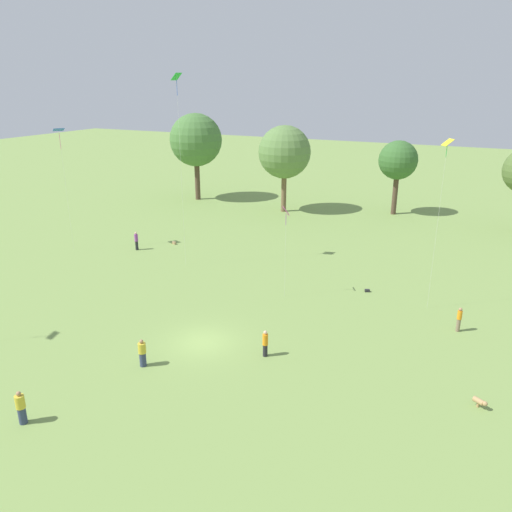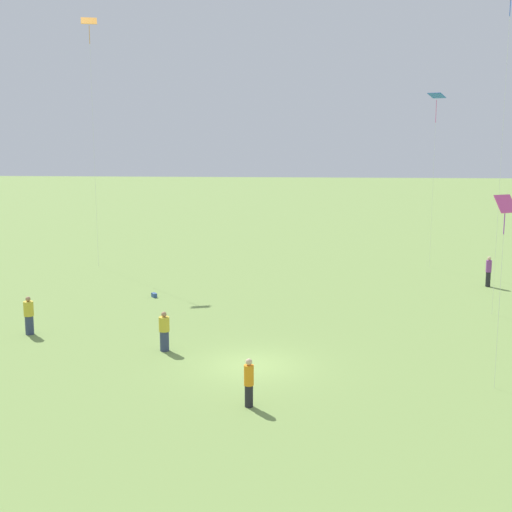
{
  "view_description": "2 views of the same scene",
  "coord_description": "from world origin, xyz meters",
  "views": [
    {
      "loc": [
        15.97,
        -25.0,
        16.43
      ],
      "look_at": [
        1.78,
        4.47,
        4.95
      ],
      "focal_mm": 35.0,
      "sensor_mm": 36.0,
      "label": 1
    },
    {
      "loc": [
        28.46,
        2.18,
        9.73
      ],
      "look_at": [
        -4.38,
        -0.18,
        3.89
      ],
      "focal_mm": 50.0,
      "sensor_mm": 36.0,
      "label": 2
    }
  ],
  "objects": [
    {
      "name": "person_2",
      "position": [
        4.48,
        0.2,
        0.9
      ],
      "size": [
        0.5,
        0.5,
        1.78
      ],
      "rotation": [
        0.0,
        0.0,
        0.73
      ],
      "color": "#232328",
      "rests_on": "ground_plane"
    },
    {
      "name": "person_3",
      "position": [
        -3.87,
        -11.1,
        0.92
      ],
      "size": [
        0.67,
        0.67,
        1.86
      ],
      "rotation": [
        0.0,
        0.0,
        3.97
      ],
      "color": "#333D5B",
      "rests_on": "ground_plane"
    },
    {
      "name": "kite_4",
      "position": [
        -22.39,
        10.99,
        11.59
      ],
      "size": [
        1.35,
        1.36,
        12.22
      ],
      "rotation": [
        0.0,
        0.0,
        3.31
      ],
      "color": "blue",
      "rests_on": "ground_plane"
    },
    {
      "name": "kite_1",
      "position": [
        -9.34,
        12.14,
        15.78
      ],
      "size": [
        0.67,
        0.89,
        17.12
      ],
      "rotation": [
        0.0,
        0.0,
        3.85
      ],
      "color": "green",
      "rests_on": "ground_plane"
    },
    {
      "name": "kite_0",
      "position": [
        -21.19,
        -12.82,
        16.35
      ],
      "size": [
        1.21,
        1.3,
        17.34
      ],
      "rotation": [
        0.0,
        0.0,
        1.08
      ],
      "color": "orange",
      "rests_on": "ground_plane"
    },
    {
      "name": "kite_3",
      "position": [
        1.95,
        9.41,
        6.8
      ],
      "size": [
        0.77,
        0.89,
        7.38
      ],
      "rotation": [
        0.0,
        0.0,
        1.28
      ],
      "color": "#E54C99",
      "rests_on": "ground_plane"
    },
    {
      "name": "person_4",
      "position": [
        -1.75,
        -4.08,
        0.88
      ],
      "size": [
        0.61,
        0.61,
        1.79
      ],
      "rotation": [
        0.0,
        0.0,
        1.91
      ],
      "color": "#333D5B",
      "rests_on": "ground_plane"
    },
    {
      "name": "picnic_bag_0",
      "position": [
        -11.91,
        -6.74,
        0.12
      ],
      "size": [
        0.47,
        0.41,
        0.25
      ],
      "rotation": [
        0.0,
        0.0,
        0.59
      ],
      "color": "#33518C",
      "rests_on": "ground_plane"
    },
    {
      "name": "ground_plane",
      "position": [
        0.0,
        0.0,
        0.0
      ],
      "size": [
        240.0,
        240.0,
        0.0
      ],
      "primitive_type": "plane",
      "color": "#7A994C"
    },
    {
      "name": "person_1",
      "position": [
        -16.26,
        13.6,
        0.97
      ],
      "size": [
        0.45,
        0.45,
        1.92
      ],
      "rotation": [
        0.0,
        0.0,
        1.24
      ],
      "color": "#232328",
      "rests_on": "ground_plane"
    }
  ]
}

